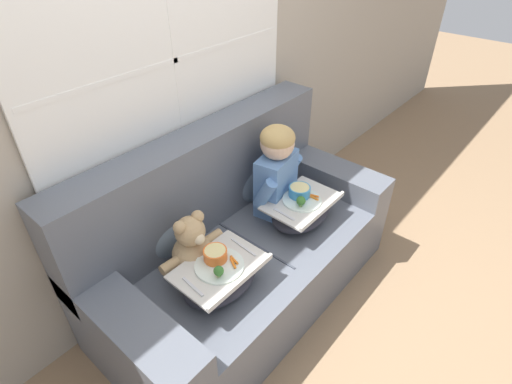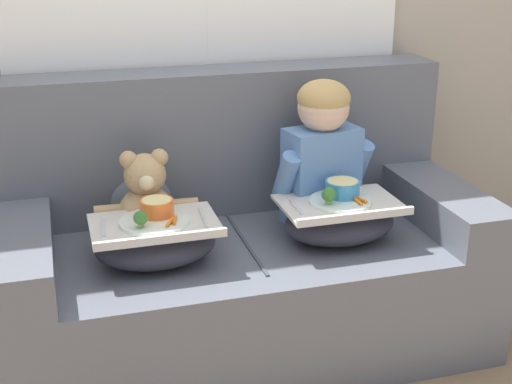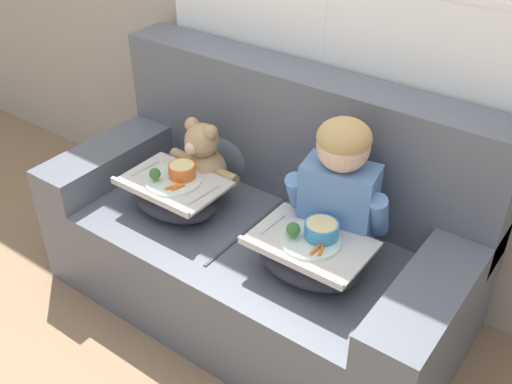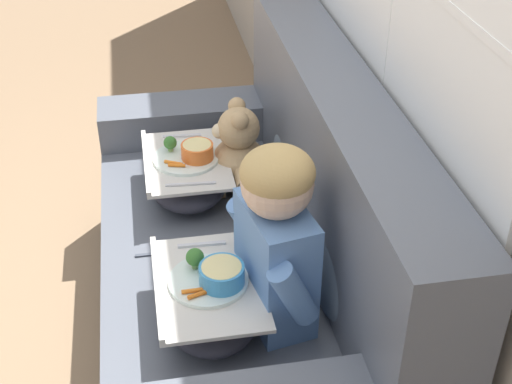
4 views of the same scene
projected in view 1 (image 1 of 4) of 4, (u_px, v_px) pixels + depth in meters
The scene contains 9 objects.
ground_plane at pixel (248, 292), 2.49m from camera, with size 14.00×14.00×0.00m, color #8E7051.
wall_back_with_window at pixel (170, 68), 1.99m from camera, with size 8.00×0.08×2.60m.
couch at pixel (238, 246), 2.32m from camera, with size 1.78×0.88×1.00m.
throw_pillow_behind_child at pixel (252, 175), 2.47m from camera, with size 0.34×0.17×0.36m.
throw_pillow_behind_teddy at pixel (167, 229), 2.06m from camera, with size 0.32×0.15×0.33m.
child_figure at pixel (277, 166), 2.29m from camera, with size 0.41×0.22×0.56m.
teddy_bear at pixel (193, 248), 1.97m from camera, with size 0.37×0.26×0.35m.
lap_tray_child at pixel (301, 209), 2.32m from camera, with size 0.43×0.30×0.22m.
lap_tray_teddy at pixel (220, 275), 1.91m from camera, with size 0.43×0.30×0.22m.
Camera 1 is at (-1.22, -1.11, 1.97)m, focal length 28.00 mm.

